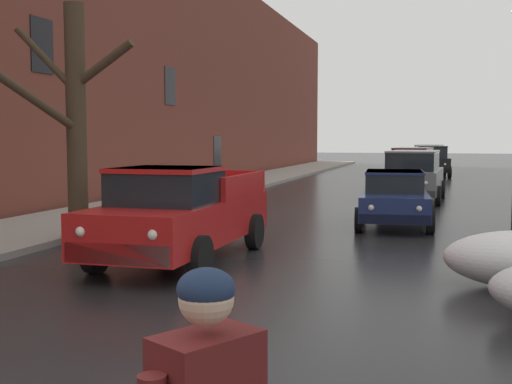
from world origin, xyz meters
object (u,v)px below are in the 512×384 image
(pickup_truck_red_approaching_near_lane, at_px, (180,214))
(suv_black_queued_behind_truck, at_px, (431,160))
(sedan_darkblue_parked_kerbside_close, at_px, (394,197))
(suv_green_at_far_intersection, at_px, (429,157))
(bare_tree_second_along_sidewalk, at_px, (74,118))
(suv_grey_parked_kerbside_mid, at_px, (413,174))
(suv_maroon_parked_far_down_block, at_px, (413,165))

(pickup_truck_red_approaching_near_lane, relative_size, suv_black_queued_behind_truck, 1.11)
(sedan_darkblue_parked_kerbside_close, xyz_separation_m, suv_black_queued_behind_truck, (0.52, 22.74, 0.24))
(suv_black_queued_behind_truck, bearing_deg, suv_green_at_far_intersection, 91.97)
(bare_tree_second_along_sidewalk, relative_size, sedan_darkblue_parked_kerbside_close, 1.20)
(bare_tree_second_along_sidewalk, bearing_deg, sedan_darkblue_parked_kerbside_close, 37.32)
(bare_tree_second_along_sidewalk, xyz_separation_m, pickup_truck_red_approaching_near_lane, (2.90, -1.22, -1.81))
(sedan_darkblue_parked_kerbside_close, height_order, suv_grey_parked_kerbside_mid, suv_grey_parked_kerbside_mid)
(suv_maroon_parked_far_down_block, bearing_deg, sedan_darkblue_parked_kerbside_close, -89.38)
(bare_tree_second_along_sidewalk, xyz_separation_m, sedan_darkblue_parked_kerbside_close, (6.33, 4.83, -1.94))
(pickup_truck_red_approaching_near_lane, relative_size, suv_maroon_parked_far_down_block, 1.10)
(pickup_truck_red_approaching_near_lane, distance_m, suv_green_at_far_intersection, 35.10)
(pickup_truck_red_approaching_near_lane, distance_m, sedan_darkblue_parked_kerbside_close, 6.95)
(sedan_darkblue_parked_kerbside_close, relative_size, suv_black_queued_behind_truck, 0.91)
(suv_green_at_far_intersection, bearing_deg, suv_maroon_parked_far_down_block, -91.90)
(pickup_truck_red_approaching_near_lane, bearing_deg, suv_green_at_far_intersection, 83.88)
(suv_grey_parked_kerbside_mid, relative_size, suv_maroon_parked_far_down_block, 1.04)
(suv_maroon_parked_far_down_block, distance_m, suv_black_queued_behind_truck, 8.02)
(sedan_darkblue_parked_kerbside_close, bearing_deg, suv_black_queued_behind_truck, 88.70)
(sedan_darkblue_parked_kerbside_close, distance_m, suv_grey_parked_kerbside_mid, 7.01)
(suv_grey_parked_kerbside_mid, distance_m, suv_black_queued_behind_truck, 15.74)
(sedan_darkblue_parked_kerbside_close, relative_size, suv_maroon_parked_far_down_block, 0.89)
(sedan_darkblue_parked_kerbside_close, xyz_separation_m, suv_maroon_parked_far_down_block, (-0.16, 14.75, 0.24))
(suv_maroon_parked_far_down_block, relative_size, suv_green_at_far_intersection, 1.03)
(suv_grey_parked_kerbside_mid, xyz_separation_m, suv_black_queued_behind_truck, (0.33, 15.74, -0.00))
(suv_grey_parked_kerbside_mid, bearing_deg, bare_tree_second_along_sidewalk, -118.86)
(sedan_darkblue_parked_kerbside_close, relative_size, suv_green_at_far_intersection, 0.92)
(bare_tree_second_along_sidewalk, height_order, suv_grey_parked_kerbside_mid, bare_tree_second_along_sidewalk)
(suv_grey_parked_kerbside_mid, bearing_deg, suv_green_at_far_intersection, 89.68)
(suv_maroon_parked_far_down_block, bearing_deg, suv_black_queued_behind_truck, 85.15)
(suv_grey_parked_kerbside_mid, bearing_deg, pickup_truck_red_approaching_near_lane, -105.50)
(suv_grey_parked_kerbside_mid, bearing_deg, sedan_darkblue_parked_kerbside_close, -91.52)
(suv_green_at_far_intersection, bearing_deg, suv_grey_parked_kerbside_mid, -90.32)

